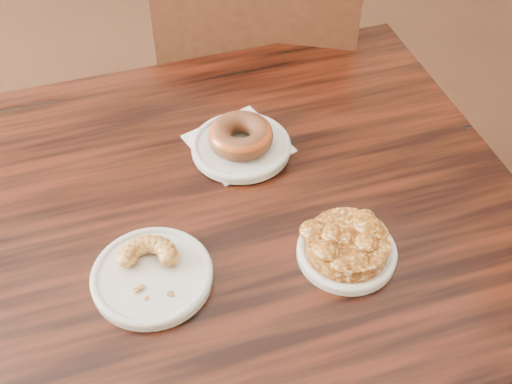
{
  "coord_description": "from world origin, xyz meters",
  "views": [
    {
      "loc": [
        0.25,
        -0.88,
        1.5
      ],
      "look_at": [
        0.28,
        -0.22,
        0.8
      ],
      "focal_mm": 45.0,
      "sensor_mm": 36.0,
      "label": 1
    }
  ],
  "objects_px": {
    "glazed_donut": "(241,136)",
    "apple_fritter": "(348,241)",
    "cafe_table": "(243,358)",
    "chair_far": "(267,94)",
    "cruller_fragment": "(151,268)"
  },
  "relations": [
    {
      "from": "glazed_donut",
      "to": "apple_fritter",
      "type": "relative_size",
      "value": 0.69
    },
    {
      "from": "cafe_table",
      "to": "apple_fritter",
      "type": "distance_m",
      "value": 0.44
    },
    {
      "from": "chair_far",
      "to": "cruller_fragment",
      "type": "relative_size",
      "value": 8.99
    },
    {
      "from": "glazed_donut",
      "to": "cruller_fragment",
      "type": "xyz_separation_m",
      "value": [
        -0.13,
        -0.26,
        -0.01
      ]
    },
    {
      "from": "apple_fritter",
      "to": "cruller_fragment",
      "type": "relative_size",
      "value": 1.59
    },
    {
      "from": "glazed_donut",
      "to": "chair_far",
      "type": "bearing_deg",
      "value": 81.58
    },
    {
      "from": "cafe_table",
      "to": "cruller_fragment",
      "type": "distance_m",
      "value": 0.43
    },
    {
      "from": "chair_far",
      "to": "apple_fritter",
      "type": "distance_m",
      "value": 0.84
    },
    {
      "from": "cafe_table",
      "to": "glazed_donut",
      "type": "height_order",
      "value": "glazed_donut"
    },
    {
      "from": "cafe_table",
      "to": "glazed_donut",
      "type": "bearing_deg",
      "value": 72.75
    },
    {
      "from": "chair_far",
      "to": "cafe_table",
      "type": "bearing_deg",
      "value": 95.86
    },
    {
      "from": "cafe_table",
      "to": "cruller_fragment",
      "type": "xyz_separation_m",
      "value": [
        -0.13,
        -0.07,
        0.4
      ]
    },
    {
      "from": "chair_far",
      "to": "apple_fritter",
      "type": "xyz_separation_m",
      "value": [
        0.07,
        -0.77,
        0.33
      ]
    },
    {
      "from": "cruller_fragment",
      "to": "apple_fritter",
      "type": "bearing_deg",
      "value": 6.13
    },
    {
      "from": "chair_far",
      "to": "cruller_fragment",
      "type": "distance_m",
      "value": 0.89
    }
  ]
}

